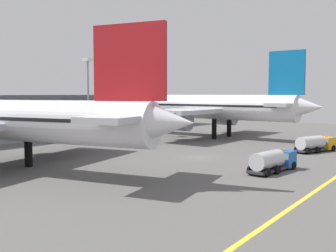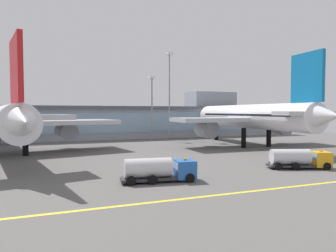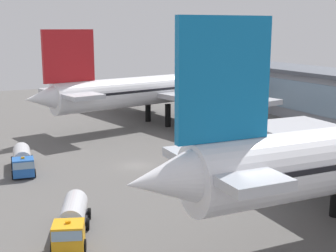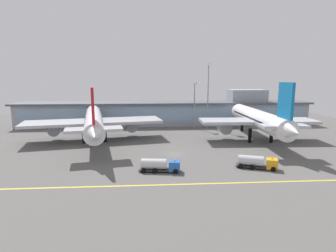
{
  "view_description": "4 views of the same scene",
  "coord_description": "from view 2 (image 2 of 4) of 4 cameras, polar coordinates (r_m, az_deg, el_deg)",
  "views": [
    {
      "loc": [
        -56.08,
        -33.84,
        10.38
      ],
      "look_at": [
        1.48,
        7.27,
        4.74
      ],
      "focal_mm": 43.23,
      "sensor_mm": 36.0,
      "label": 1
    },
    {
      "loc": [
        -16.82,
        -48.82,
        8.47
      ],
      "look_at": [
        4.07,
        5.29,
        5.72
      ],
      "focal_mm": 32.86,
      "sensor_mm": 36.0,
      "label": 2
    },
    {
      "loc": [
        57.2,
        -23.54,
        18.53
      ],
      "look_at": [
        -3.75,
        6.83,
        4.23
      ],
      "focal_mm": 49.99,
      "sensor_mm": 36.0,
      "label": 3
    },
    {
      "loc": [
        -6.93,
        -72.44,
        20.5
      ],
      "look_at": [
        -0.82,
        14.66,
        5.18
      ],
      "focal_mm": 29.32,
      "sensor_mm": 36.0,
      "label": 4
    }
  ],
  "objects": [
    {
      "name": "ground_plane",
      "position": [
        52.32,
        -2.09,
        -6.6
      ],
      "size": [
        180.0,
        180.0,
        0.0
      ],
      "primitive_type": "plane",
      "color": "#5B5956"
    },
    {
      "name": "taxiway_centreline_stripe",
      "position": [
        32.76,
        10.86,
        -12.3
      ],
      "size": [
        144.0,
        0.5,
        0.01
      ],
      "primitive_type": "cube",
      "color": "yellow",
      "rests_on": "ground"
    },
    {
      "name": "terminal_building",
      "position": [
        98.36,
        -9.97,
        0.97
      ],
      "size": [
        128.13,
        14.0,
        15.31
      ],
      "color": "#9399A3",
      "rests_on": "ground"
    },
    {
      "name": "airliner_near_left",
      "position": [
        67.74,
        -28.16,
        0.89
      ],
      "size": [
        45.96,
        60.09,
        18.32
      ],
      "rotation": [
        0.0,
        0.0,
        1.77
      ],
      "color": "black",
      "rests_on": "ground"
    },
    {
      "name": "airliner_near_right",
      "position": [
        77.77,
        14.79,
        1.63
      ],
      "size": [
        37.9,
        52.71,
        19.43
      ],
      "rotation": [
        0.0,
        0.0,
        1.54
      ],
      "color": "black",
      "rests_on": "ground"
    },
    {
      "name": "fuel_tanker_truck",
      "position": [
        49.89,
        23.44,
        -5.53
      ],
      "size": [
        9.32,
        5.56,
        2.9
      ],
      "rotation": [
        0.0,
        0.0,
        5.93
      ],
      "color": "black",
      "rests_on": "ground"
    },
    {
      "name": "baggage_tug_near",
      "position": [
        37.37,
        -1.26,
        -8.02
      ],
      "size": [
        9.29,
        3.97,
        2.9
      ],
      "rotation": [
        0.0,
        0.0,
        6.15
      ],
      "color": "black",
      "rests_on": "ground"
    },
    {
      "name": "apron_light_mast_west",
      "position": [
        93.3,
        0.26,
        7.87
      ],
      "size": [
        1.8,
        1.8,
        26.16
      ],
      "color": "gray",
      "rests_on": "ground"
    },
    {
      "name": "apron_light_mast_centre",
      "position": [
        91.38,
        -3.0,
        5.4
      ],
      "size": [
        1.8,
        1.8,
        18.82
      ],
      "color": "gray",
      "rests_on": "ground"
    }
  ]
}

